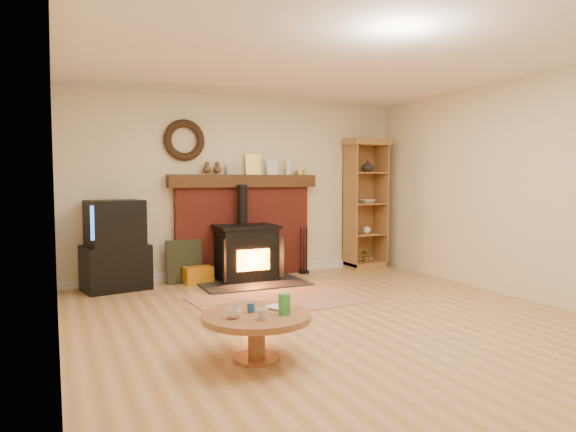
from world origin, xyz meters
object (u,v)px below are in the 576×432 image
curio_cabinet (364,204)px  tv_unit (115,247)px  wood_stove (247,254)px  coffee_table (257,322)px

curio_cabinet → tv_unit: bearing=-178.7°
wood_stove → curio_cabinet: (2.10, 0.28, 0.64)m
curio_cabinet → coffee_table: size_ratio=2.39×
curio_cabinet → wood_stove: bearing=-172.4°
tv_unit → curio_cabinet: size_ratio=0.56×
wood_stove → coffee_table: wood_stove is taller
tv_unit → curio_cabinet: bearing=1.3°
tv_unit → coffee_table: size_ratio=1.34×
wood_stove → curio_cabinet: curio_cabinet is taller
wood_stove → tv_unit: bearing=173.6°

